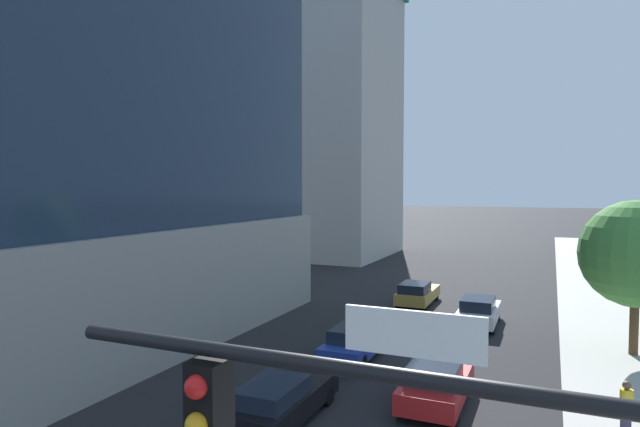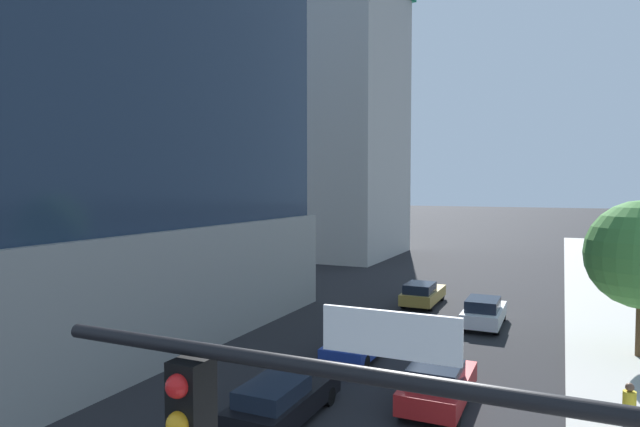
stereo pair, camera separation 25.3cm
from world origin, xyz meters
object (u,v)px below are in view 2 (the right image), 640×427
at_px(car_red, 438,384).
at_px(car_blue, 359,341).
at_px(construction_building, 331,95).
at_px(car_white, 484,312).
at_px(car_black, 282,399).
at_px(car_gold, 422,293).
at_px(pedestrian_yellow_shirt, 629,413).

bearing_deg(car_red, car_blue, 138.49).
height_order(construction_building, car_white, construction_building).
xyz_separation_m(construction_building, car_black, (14.84, -38.14, -16.17)).
relative_size(car_gold, pedestrian_yellow_shirt, 2.62).
bearing_deg(car_black, car_white, 73.96).
distance_m(car_red, car_black, 5.18).
bearing_deg(car_red, car_gold, 105.54).
relative_size(car_black, pedestrian_yellow_shirt, 2.71).
height_order(car_red, car_gold, car_red).
height_order(car_white, pedestrian_yellow_shirt, pedestrian_yellow_shirt).
xyz_separation_m(construction_building, car_gold, (14.84, -20.23, -16.17)).
relative_size(car_white, car_gold, 0.95).
relative_size(car_gold, car_blue, 0.95).
bearing_deg(car_black, car_red, 37.62).
relative_size(car_white, pedestrian_yellow_shirt, 2.48).
xyz_separation_m(car_gold, car_blue, (0.00, -11.12, 0.00)).
distance_m(car_red, car_blue, 5.48).
bearing_deg(car_gold, pedestrian_yellow_shirt, -58.57).
xyz_separation_m(car_red, pedestrian_yellow_shirt, (5.39, -0.78, 0.30)).
bearing_deg(car_white, construction_building, 128.43).
distance_m(construction_building, car_white, 34.47).
height_order(construction_building, car_black, construction_building).
relative_size(car_blue, pedestrian_yellow_shirt, 2.75).
xyz_separation_m(construction_building, car_white, (18.94, -23.87, -16.12)).
xyz_separation_m(construction_building, car_red, (18.94, -34.98, -16.14)).
bearing_deg(construction_building, car_gold, -53.75).
bearing_deg(pedestrian_yellow_shirt, car_blue, 155.06).
bearing_deg(car_red, construction_building, 118.43).
bearing_deg(car_black, construction_building, 111.26).
bearing_deg(construction_building, car_blue, -64.67).
relative_size(construction_building, car_blue, 8.05).
height_order(construction_building, car_red, construction_building).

